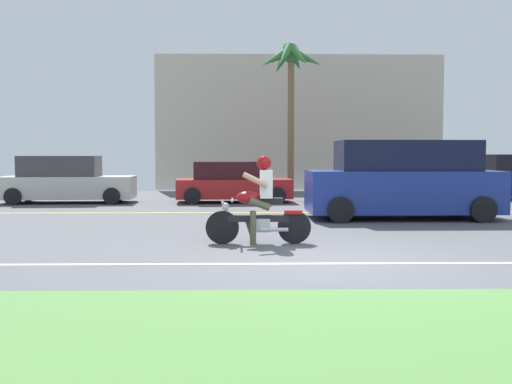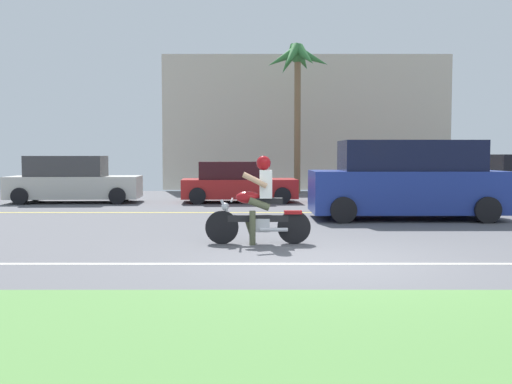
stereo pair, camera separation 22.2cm
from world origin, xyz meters
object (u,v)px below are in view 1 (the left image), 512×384
Objects in this scene: suv_nearby at (403,181)px; parked_car_0 at (66,181)px; motorcyclist at (259,207)px; parked_car_2 at (376,181)px; palm_tree_0 at (291,68)px; parked_car_1 at (232,183)px.

suv_nearby reaches higher than parked_car_0.
suv_nearby is at bearing 48.58° from motorcyclist.
palm_tree_0 is (-2.59, 4.97, 4.56)m from parked_car_2.
parked_car_1 is (5.68, 0.13, -0.08)m from parked_car_0.
motorcyclist is at bearing -114.13° from parked_car_2.
parked_car_2 is (4.99, -0.19, 0.08)m from parked_car_1.
parked_car_2 is 0.66× the size of palm_tree_0.
motorcyclist is at bearing -56.42° from parked_car_0.
palm_tree_0 is at bearing 83.36° from motorcyclist.
motorcyclist is 5.78m from suv_nearby.
parked_car_1 is 0.63× the size of palm_tree_0.
parked_car_1 is 7.08m from palm_tree_0.
motorcyclist reaches higher than parked_car_2.
motorcyclist reaches higher than parked_car_0.
suv_nearby is 0.79× the size of palm_tree_0.
palm_tree_0 is at bearing 101.78° from suv_nearby.
suv_nearby reaches higher than parked_car_1.
suv_nearby is 5.26m from parked_car_2.
parked_car_0 is (-10.20, 5.29, -0.23)m from suv_nearby.
suv_nearby reaches higher than parked_car_2.
parked_car_0 is 10.49m from palm_tree_0.
parked_car_0 is (-6.38, 9.62, 0.06)m from motorcyclist.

